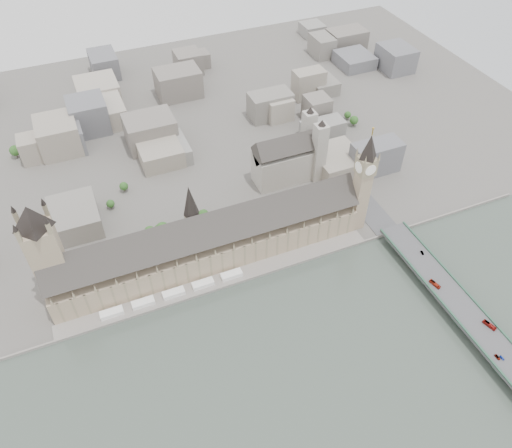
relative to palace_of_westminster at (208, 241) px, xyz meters
name	(u,v)px	position (x,y,z in m)	size (l,w,h in m)	color
ground	(218,275)	(0.00, -19.70, -22.71)	(900.00, 900.00, 0.00)	#595651
embankment_wall	(224,287)	(0.00, -34.70, -21.21)	(600.00, 1.50, 3.00)	gray
river_terrace	(221,281)	(0.00, -27.20, -21.71)	(270.00, 15.00, 2.00)	gray
terrace_tents	(174,293)	(-40.00, -26.70, -18.71)	(118.00, 7.00, 4.00)	white
palace_of_westminster	(208,241)	(0.00, 0.00, 0.00)	(265.00, 40.73, 55.44)	gray
elizabeth_tower	(364,177)	(138.00, -11.70, 35.38)	(17.00, 17.00, 107.50)	gray
victoria_tower	(45,252)	(-122.00, 6.30, 32.50)	(30.00, 30.00, 100.00)	gray
central_tower	(191,209)	(-10.00, 6.30, 35.21)	(13.00, 13.00, 48.00)	gray
westminster_bridge	(442,289)	(162.00, -107.20, -17.58)	(25.00, 325.00, 10.25)	#474749
bridge_parapets	(481,328)	(162.00, -151.70, -11.88)	(25.00, 235.00, 1.15)	#305742
westminster_abbey	(289,158)	(110.92, 75.30, 2.38)	(68.00, 36.00, 64.00)	#A49F94
city_skyline_inland	(145,112)	(0.00, 225.30, -3.71)	(720.00, 360.00, 38.00)	gray
park_trees	(185,226)	(-10.00, 40.30, -15.21)	(110.00, 30.00, 15.00)	#264E1B
red_bus_north	(435,284)	(155.27, -104.65, -11.05)	(2.37, 10.12, 2.82)	#B32A14
red_bus_south	(489,325)	(168.57, -152.47, -10.97)	(2.49, 10.64, 2.96)	#9E1913
car_blue	(502,358)	(158.44, -177.48, -11.78)	(1.59, 3.95, 1.35)	#1933A4
car_silver	(422,253)	(166.94, -72.10, -11.73)	(1.54, 4.41, 1.45)	gray
car_grey	(497,357)	(155.84, -175.76, -11.80)	(2.19, 4.75, 1.32)	gray
car_approach	(360,182)	(167.01, 29.62, -11.73)	(2.04, 5.03, 1.46)	gray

